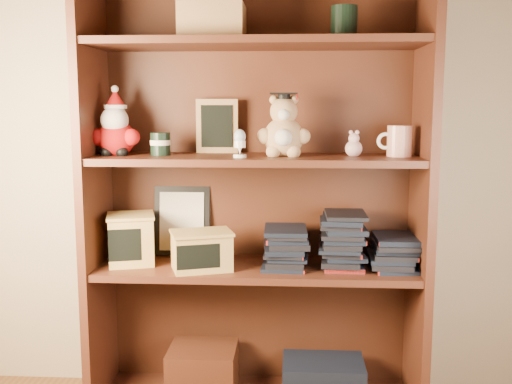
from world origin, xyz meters
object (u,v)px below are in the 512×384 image
grad_teddy_bear (284,131)px  teacher_mug (399,141)px  treats_box (131,239)px  bookcase (256,201)px

grad_teddy_bear → teacher_mug: 0.40m
grad_teddy_bear → treats_box: (-0.56, 0.01, -0.39)m
treats_box → teacher_mug: bearing=0.0°
bookcase → teacher_mug: size_ratio=13.17×
bookcase → teacher_mug: bookcase is taller
teacher_mug → treats_box: 1.02m
teacher_mug → treats_box: teacher_mug is taller
grad_teddy_bear → treats_box: 0.68m
grad_teddy_bear → treats_box: grad_teddy_bear is taller
bookcase → treats_box: size_ratio=7.73×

